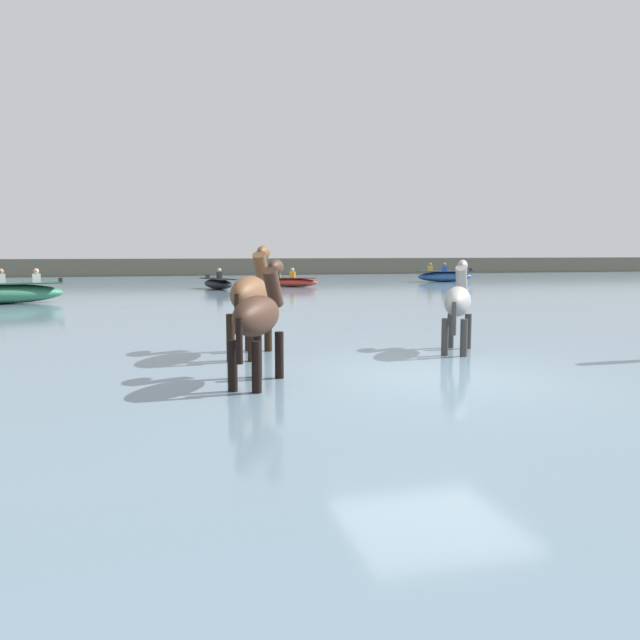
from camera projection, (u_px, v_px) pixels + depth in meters
ground_plane at (432, 393)px, 8.93m from camera, size 120.00×120.00×0.00m
water_surface at (290, 315)px, 18.54m from camera, size 90.00×90.00×0.25m
horse_lead_grey at (458, 304)px, 10.96m from camera, size 1.17×1.60×1.86m
horse_trailing_dark_bay at (259, 319)px, 8.27m from camera, size 1.11×1.68×1.90m
horse_flank_bay at (251, 296)px, 10.56m from camera, size 1.12×1.91×2.13m
boat_distant_west at (2, 293)px, 21.05m from camera, size 4.02×2.02×1.19m
boat_near_starboard at (292, 282)px, 31.12m from camera, size 2.67×1.67×0.94m
boat_mid_channel at (218, 284)px, 29.25m from camera, size 1.61×2.79×0.98m
boat_far_offshore at (445, 276)px, 36.27m from camera, size 3.35×1.29×1.11m
far_shoreline at (211, 268)px, 46.93m from camera, size 80.00×2.40×1.49m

